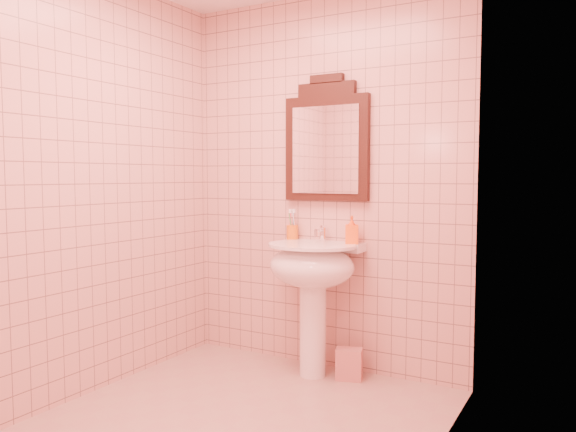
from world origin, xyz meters
The scene contains 8 objects.
floor centered at (0.00, 0.00, 0.00)m, with size 2.20×2.20×0.00m, color tan.
back_wall centered at (0.00, 1.10, 1.25)m, with size 2.00×0.02×2.50m, color #D29F93.
pedestal_sink centered at (0.03, 0.87, 0.66)m, with size 0.58×0.58×0.86m.
faucet centered at (0.03, 1.01, 0.92)m, with size 0.04×0.16×0.11m.
mirror centered at (0.03, 1.07, 1.52)m, with size 0.59×0.06×0.83m.
toothbrush_cup centered at (-0.21, 1.04, 0.91)m, with size 0.08×0.08×0.18m.
soap_dispenser centered at (0.25, 1.01, 0.95)m, with size 0.08×0.08×0.18m, color orange.
towel centered at (0.27, 0.93, 0.10)m, with size 0.16×0.11×0.20m, color tan.
Camera 1 is at (1.64, -2.31, 1.30)m, focal length 35.00 mm.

